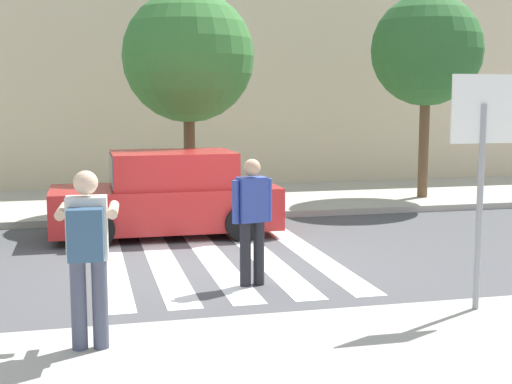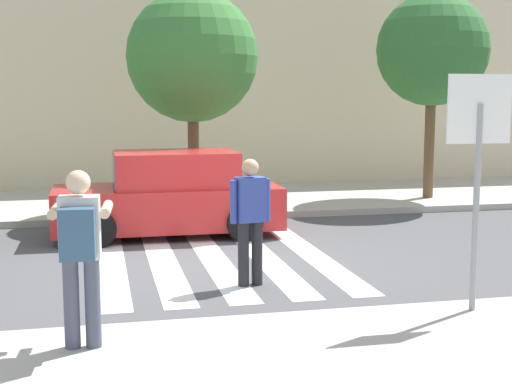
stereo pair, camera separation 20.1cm
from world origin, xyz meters
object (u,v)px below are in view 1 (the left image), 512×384
at_px(street_tree_center, 188,57).
at_px(street_tree_east, 427,51).
at_px(parked_car_red, 167,196).
at_px(stop_sign, 482,140).
at_px(pedestrian_crossing, 252,215).
at_px(photographer_with_backpack, 87,244).

bearing_deg(street_tree_center, street_tree_east, 4.80).
bearing_deg(parked_car_red, stop_sign, -64.23).
bearing_deg(parked_car_red, pedestrian_crossing, -79.49).
distance_m(street_tree_center, street_tree_east, 5.73).
relative_size(pedestrian_crossing, parked_car_red, 0.42).
xyz_separation_m(stop_sign, street_tree_center, (-2.11, 7.99, 1.29)).
height_order(stop_sign, photographer_with_backpack, stop_sign).
xyz_separation_m(parked_car_red, street_tree_center, (0.73, 2.12, 2.64)).
xyz_separation_m(photographer_with_backpack, street_tree_east, (7.89, 8.80, 2.44)).
xyz_separation_m(street_tree_center, street_tree_east, (5.70, 0.48, 0.24)).
height_order(photographer_with_backpack, street_tree_center, street_tree_center).
bearing_deg(stop_sign, pedestrian_crossing, 135.69).
relative_size(stop_sign, pedestrian_crossing, 1.54).
bearing_deg(street_tree_center, stop_sign, -75.24).
bearing_deg(parked_car_red, photographer_with_backpack, -103.28).
height_order(pedestrian_crossing, street_tree_east, street_tree_east).
distance_m(parked_car_red, street_tree_east, 7.51).
distance_m(photographer_with_backpack, pedestrian_crossing, 3.24).
xyz_separation_m(stop_sign, photographer_with_backpack, (-4.30, -0.33, -0.91)).
relative_size(parked_car_red, street_tree_east, 0.86).
xyz_separation_m(stop_sign, pedestrian_crossing, (-2.13, 2.08, -1.10)).
bearing_deg(pedestrian_crossing, street_tree_east, 48.14).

